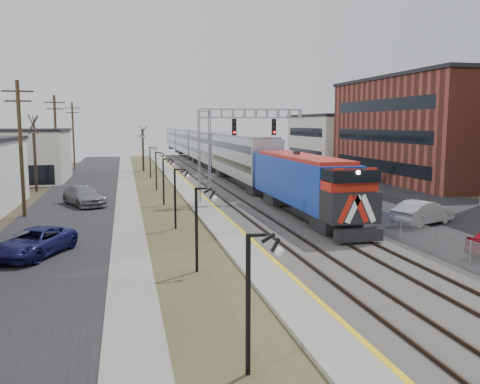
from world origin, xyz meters
name	(u,v)px	position (x,y,z in m)	size (l,w,h in m)	color
ground	(351,334)	(0.00, 0.00, 0.00)	(160.00, 160.00, 0.00)	#473D2D
street_west	(78,197)	(-11.50, 35.00, 0.02)	(7.00, 120.00, 0.04)	black
sidewalk	(127,195)	(-7.00, 35.00, 0.04)	(2.00, 120.00, 0.08)	gray
grass_median	(158,194)	(-4.00, 35.00, 0.03)	(4.00, 120.00, 0.06)	#434725
platform	(189,192)	(-1.00, 35.00, 0.12)	(2.00, 120.00, 0.24)	gray
ballast_bed	(238,191)	(4.00, 35.00, 0.10)	(8.00, 120.00, 0.20)	#595651
parking_lot	(348,189)	(16.00, 35.00, 0.02)	(16.00, 120.00, 0.04)	black
platform_edge	(198,191)	(-0.12, 35.00, 0.24)	(0.24, 120.00, 0.01)	gold
track_near	(219,190)	(2.00, 35.00, 0.28)	(1.58, 120.00, 0.15)	#2D2119
track_far	(252,189)	(5.50, 35.00, 0.28)	(1.58, 120.00, 0.15)	#2D2119
train	(204,148)	(5.50, 66.74, 2.94)	(3.00, 108.65, 5.33)	#1433A3
signal_gantry	(224,139)	(1.22, 27.99, 5.59)	(9.00, 1.07, 8.15)	gray
lampposts	(175,199)	(-4.00, 18.29, 2.00)	(0.14, 62.14, 4.00)	black
utility_poles	(21,150)	(-14.50, 25.00, 5.00)	(0.28, 80.28, 10.00)	#4C3823
fence	(278,183)	(8.20, 35.00, 0.80)	(0.04, 120.00, 1.60)	gray
bare_trees	(69,165)	(-12.66, 38.91, 2.70)	(12.30, 42.30, 5.95)	#382D23
car_lot_b	(423,213)	(12.67, 15.81, 0.83)	(1.75, 5.01, 1.65)	#BCBCBC
car_lot_d	(326,189)	(11.24, 29.59, 0.82)	(2.29, 5.63, 1.63)	navy
car_lot_e	(315,180)	(13.12, 37.23, 0.75)	(1.76, 4.38, 1.49)	slate
car_street_a	(35,243)	(-11.83, 12.78, 0.72)	(2.38, 5.17, 1.44)	#171851
car_street_b	(84,196)	(-10.59, 29.48, 0.82)	(2.29, 5.64, 1.64)	slate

